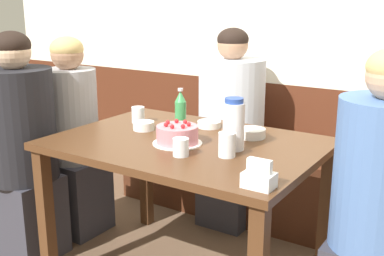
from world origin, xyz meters
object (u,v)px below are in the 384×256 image
object	(u,v)px
bench_seat	(259,187)
glass_tumbler_short	(227,145)
birthday_cake	(177,135)
bowl_rice_small	(251,133)
bowl_soup_white	(209,124)
person_teal_shirt	(73,144)
napkin_holder	(259,177)
bowl_side_dish	(144,126)
water_pitcher	(233,125)
soju_bottle	(180,110)
glass_water_tall	(181,147)
person_dark_striped	(377,214)
glass_shot_small	(138,115)
person_grey_tee	(21,150)
person_pale_blue_shirt	(231,129)

from	to	relation	value
bench_seat	glass_tumbler_short	world-z (taller)	glass_tumbler_short
birthday_cake	bowl_rice_small	xyz separation A→B (m)	(0.24, 0.28, -0.02)
bowl_soup_white	person_teal_shirt	size ratio (longest dim) A/B	0.10
birthday_cake	napkin_holder	distance (m)	0.61
bowl_side_dish	water_pitcher	bearing A→B (deg)	-4.95
water_pitcher	soju_bottle	bearing A→B (deg)	156.74
bowl_soup_white	glass_water_tall	distance (m)	0.49
glass_water_tall	person_dark_striped	bearing A→B (deg)	14.00
glass_tumbler_short	person_teal_shirt	world-z (taller)	person_teal_shirt
bowl_soup_white	person_teal_shirt	world-z (taller)	person_teal_shirt
birthday_cake	person_teal_shirt	xyz separation A→B (m)	(-0.87, 0.16, -0.23)
glass_shot_small	bench_seat	bearing A→B (deg)	59.29
napkin_holder	person_teal_shirt	world-z (taller)	person_teal_shirt
napkin_holder	person_grey_tee	distance (m)	1.42
glass_tumbler_short	bench_seat	bearing A→B (deg)	106.20
water_pitcher	glass_tumbler_short	xyz separation A→B (m)	(0.03, -0.10, -0.06)
bench_seat	water_pitcher	size ratio (longest dim) A/B	8.42
soju_bottle	bowl_side_dish	xyz separation A→B (m)	(-0.14, -0.12, -0.08)
person_dark_striped	soju_bottle	bearing A→B (deg)	-9.73
bowl_rice_small	glass_water_tall	world-z (taller)	glass_water_tall
soju_bottle	bowl_soup_white	bearing A→B (deg)	43.49
water_pitcher	person_grey_tee	world-z (taller)	person_grey_tee
napkin_holder	person_dark_striped	xyz separation A→B (m)	(0.34, 0.34, -0.18)
glass_shot_small	glass_tumbler_short	bearing A→B (deg)	-19.87
bench_seat	person_grey_tee	size ratio (longest dim) A/B	1.59
water_pitcher	glass_water_tall	xyz separation A→B (m)	(-0.14, -0.20, -0.07)
bowl_rice_small	person_dark_striped	xyz separation A→B (m)	(0.65, -0.23, -0.17)
soju_bottle	person_dark_striped	bearing A→B (deg)	-9.73
person_teal_shirt	person_pale_blue_shirt	size ratio (longest dim) A/B	0.97
soju_bottle	person_teal_shirt	distance (m)	0.78
birthday_cake	person_pale_blue_shirt	bearing A→B (deg)	99.90
glass_water_tall	person_grey_tee	bearing A→B (deg)	-176.33
bowl_soup_white	person_pale_blue_shirt	distance (m)	0.46
person_dark_striped	bowl_rice_small	bearing A→B (deg)	-19.27
soju_bottle	bowl_side_dish	distance (m)	0.20
water_pitcher	person_grey_tee	bearing A→B (deg)	-166.90
glass_water_tall	bowl_soup_white	bearing A→B (deg)	106.94
person_pale_blue_shirt	birthday_cake	bearing A→B (deg)	9.90
bench_seat	person_pale_blue_shirt	bearing A→B (deg)	-137.71
bowl_soup_white	bowl_side_dish	world-z (taller)	bowl_side_dish
soju_bottle	person_pale_blue_shirt	world-z (taller)	person_pale_blue_shirt
bowl_soup_white	bowl_side_dish	distance (m)	0.34
bench_seat	glass_water_tall	bearing A→B (deg)	-84.27
birthday_cake	bowl_side_dish	bearing A→B (deg)	159.02
soju_bottle	bowl_side_dish	world-z (taller)	soju_bottle
water_pitcher	bowl_side_dish	size ratio (longest dim) A/B	2.13
bowl_side_dish	glass_water_tall	xyz separation A→B (m)	(0.40, -0.24, 0.02)
bench_seat	bowl_side_dish	world-z (taller)	bowl_side_dish
water_pitcher	glass_water_tall	distance (m)	0.25
bench_seat	birthday_cake	bearing A→B (deg)	-90.57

